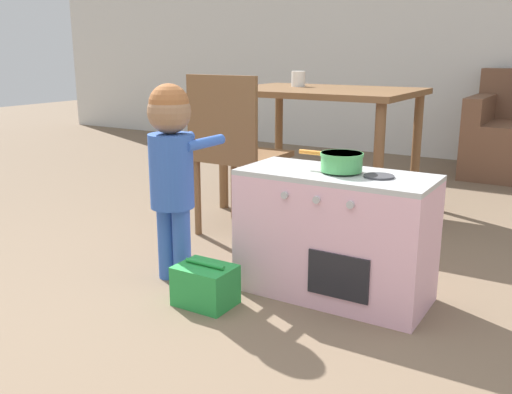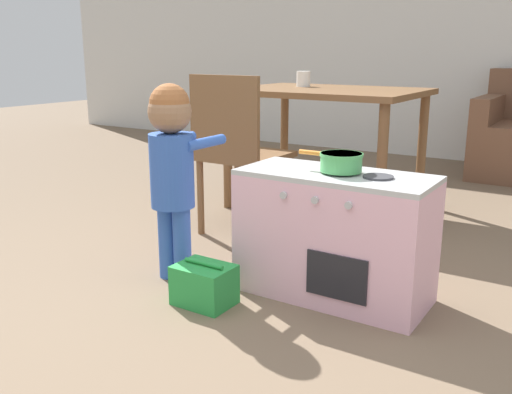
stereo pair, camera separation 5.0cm
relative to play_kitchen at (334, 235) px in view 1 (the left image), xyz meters
name	(u,v)px [view 1 (the left image)]	position (x,y,z in m)	size (l,w,h in m)	color
ground_plane	(161,391)	(-0.15, -0.89, -0.25)	(16.00, 16.00, 0.00)	brown
wall_back	(482,9)	(-0.15, 3.30, 1.05)	(10.00, 0.06, 2.60)	silver
play_kitchen	(334,235)	(0.00, 0.00, 0.00)	(0.75, 0.35, 0.52)	#EAB2C6
toy_pot	(341,161)	(0.02, 0.00, 0.30)	(0.26, 0.17, 0.07)	#4CAD5B
child_figure	(172,157)	(-0.65, -0.21, 0.28)	(0.21, 0.34, 0.84)	#335BB7
toy_basket	(205,285)	(-0.39, -0.35, -0.17)	(0.22, 0.17, 0.18)	green
dining_table	(322,105)	(-0.63, 1.21, 0.39)	(1.11, 0.82, 0.74)	brown
dining_chair_near	(235,150)	(-0.77, 0.45, 0.21)	(0.41, 0.41, 0.85)	brown
cup_on_table	(298,79)	(-0.84, 1.30, 0.53)	(0.09, 0.09, 0.10)	white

